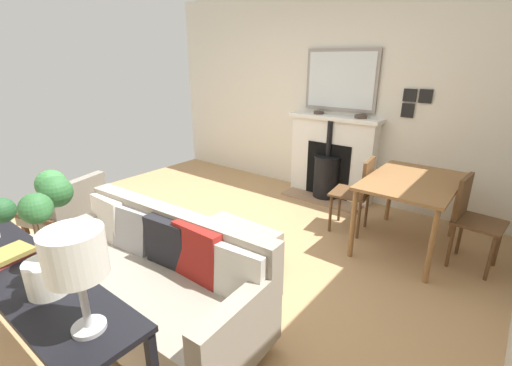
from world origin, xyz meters
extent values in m
cube|color=tan|center=(0.00, 0.00, 0.00)|extent=(5.08, 5.30, 0.01)
cube|color=silver|center=(-2.54, 0.00, 1.39)|extent=(0.12, 5.30, 2.77)
cube|color=#9E7A5B|center=(-2.10, 0.32, 0.01)|extent=(0.31, 1.13, 0.03)
cube|color=white|center=(-2.37, 0.32, 0.55)|extent=(0.22, 1.19, 1.10)
cube|color=black|center=(-2.27, 0.32, 0.41)|extent=(0.06, 0.64, 0.75)
cylinder|color=black|center=(-2.23, 0.32, 0.31)|extent=(0.35, 0.35, 0.56)
cylinder|color=black|center=(-2.23, 0.32, 0.60)|extent=(0.37, 0.37, 0.02)
cylinder|color=black|center=(-2.23, 0.32, 0.85)|extent=(0.07, 0.07, 0.48)
cube|color=white|center=(-2.34, 0.32, 1.12)|extent=(0.27, 1.27, 0.05)
cube|color=gray|center=(-2.45, 0.32, 1.60)|extent=(0.04, 1.00, 0.78)
cube|color=silver|center=(-2.43, 0.32, 1.60)|extent=(0.01, 0.92, 0.70)
cylinder|color=#47382D|center=(-2.36, 0.07, 1.16)|extent=(0.14, 0.14, 0.04)
torus|color=#47382D|center=(-2.36, 0.07, 1.18)|extent=(0.14, 0.14, 0.01)
cylinder|color=#47382D|center=(-2.36, 0.67, 1.17)|extent=(0.16, 0.16, 0.04)
torus|color=#47382D|center=(-2.36, 0.67, 1.18)|extent=(0.16, 0.16, 0.01)
cylinder|color=#B2B2B7|center=(1.20, -0.28, 0.05)|extent=(0.04, 0.04, 0.10)
cylinder|color=#B2B2B7|center=(0.59, -0.31, 0.05)|extent=(0.04, 0.04, 0.10)
cylinder|color=#B2B2B7|center=(0.51, 1.24, 0.05)|extent=(0.04, 0.04, 0.10)
cube|color=gray|center=(0.85, 0.48, 0.27)|extent=(0.86, 1.86, 0.33)
cube|color=gray|center=(0.53, 0.46, 0.63)|extent=(0.24, 1.83, 0.39)
cube|color=gray|center=(0.90, -0.37, 0.52)|extent=(0.73, 0.16, 0.19)
cube|color=gray|center=(0.81, 1.33, 0.52)|extent=(0.73, 0.16, 0.19)
cube|color=beige|center=(0.67, -0.23, 0.60)|extent=(0.15, 0.38, 0.38)
cube|color=#99999E|center=(0.65, 0.10, 0.59)|extent=(0.20, 0.37, 0.36)
cube|color=black|center=(0.63, 0.51, 0.60)|extent=(0.15, 0.39, 0.38)
cube|color=maroon|center=(0.61, 0.80, 0.61)|extent=(0.13, 0.41, 0.41)
cube|color=beige|center=(0.59, 1.16, 0.59)|extent=(0.17, 0.37, 0.37)
cylinder|color=#B2B2B7|center=(0.17, 0.11, 0.04)|extent=(0.03, 0.03, 0.09)
cylinder|color=#B2B2B7|center=(0.17, 0.74, 0.04)|extent=(0.03, 0.03, 0.09)
cylinder|color=#B2B2B7|center=(-0.36, 0.12, 0.04)|extent=(0.03, 0.03, 0.09)
cylinder|color=#B2B2B7|center=(-0.35, 0.75, 0.04)|extent=(0.03, 0.03, 0.09)
cube|color=gray|center=(-0.09, 0.43, 0.23)|extent=(0.67, 0.79, 0.27)
cube|color=#4C3321|center=(0.50, -1.40, 0.19)|extent=(0.05, 0.05, 0.38)
cube|color=#4C3321|center=(0.99, -1.25, 0.19)|extent=(0.05, 0.05, 0.38)
cube|color=#4C3321|center=(0.36, -0.94, 0.19)|extent=(0.05, 0.05, 0.38)
cube|color=#4C3321|center=(0.85, -0.79, 0.19)|extent=(0.05, 0.05, 0.38)
cube|color=slate|center=(0.67, -1.09, 0.40)|extent=(0.73, 0.71, 0.08)
cube|color=slate|center=(0.60, -0.85, 0.62)|extent=(0.61, 0.27, 0.36)
cube|color=#4C3321|center=(0.37, -1.19, 0.49)|extent=(0.19, 0.52, 0.04)
cube|color=#4C3321|center=(0.98, -1.00, 0.49)|extent=(0.19, 0.52, 0.04)
cube|color=black|center=(1.35, -0.33, 0.38)|extent=(0.04, 0.04, 0.76)
cube|color=black|center=(1.51, 0.48, 0.78)|extent=(0.38, 1.68, 0.03)
cylinder|color=#B2B2B7|center=(1.51, 1.11, 0.80)|extent=(0.14, 0.14, 0.02)
cylinder|color=#B2B2B7|center=(1.51, 1.11, 0.94)|extent=(0.03, 0.03, 0.25)
cylinder|color=silver|center=(1.51, 1.11, 1.16)|extent=(0.24, 0.24, 0.20)
cylinder|color=silver|center=(1.50, 0.71, 0.88)|extent=(0.19, 0.19, 0.17)
cylinder|color=brown|center=(1.50, 0.71, 1.10)|extent=(0.02, 0.02, 0.28)
sphere|color=#2D6633|center=(1.54, 0.92, 1.31)|extent=(0.13, 0.13, 0.13)
sphere|color=#2D6633|center=(1.40, 0.76, 1.30)|extent=(0.14, 0.14, 0.14)
sphere|color=#387A3D|center=(1.36, 0.61, 1.29)|extent=(0.14, 0.14, 0.14)
sphere|color=#26562D|center=(1.56, 0.54, 1.20)|extent=(0.12, 0.12, 0.12)
cube|color=#B23833|center=(1.52, 0.21, 0.80)|extent=(0.25, 0.21, 0.02)
cube|color=olive|center=(1.50, 0.22, 0.83)|extent=(0.24, 0.21, 0.03)
cylinder|color=olive|center=(-2.06, 1.25, 0.36)|extent=(0.05, 0.05, 0.71)
cylinder|color=olive|center=(-0.98, 1.25, 0.36)|extent=(0.05, 0.05, 0.71)
cylinder|color=olive|center=(-2.06, 1.95, 0.36)|extent=(0.05, 0.05, 0.71)
cylinder|color=olive|center=(-0.98, 1.95, 0.36)|extent=(0.05, 0.05, 0.71)
cube|color=olive|center=(-1.52, 1.60, 0.73)|extent=(1.17, 0.81, 0.03)
cylinder|color=brown|center=(-1.66, 0.80, 0.22)|extent=(0.04, 0.04, 0.44)
cylinder|color=brown|center=(-1.34, 0.84, 0.22)|extent=(0.04, 0.04, 0.44)
cylinder|color=brown|center=(-1.70, 1.12, 0.22)|extent=(0.04, 0.04, 0.44)
cylinder|color=brown|center=(-1.38, 1.15, 0.22)|extent=(0.04, 0.04, 0.44)
cube|color=brown|center=(-1.52, 0.98, 0.45)|extent=(0.44, 0.44, 0.02)
cube|color=brown|center=(-1.54, 1.14, 0.66)|extent=(0.36, 0.08, 0.40)
cylinder|color=brown|center=(-1.35, 2.37, 0.22)|extent=(0.03, 0.03, 0.45)
cylinder|color=brown|center=(-1.67, 2.40, 0.22)|extent=(0.03, 0.03, 0.45)
cylinder|color=brown|center=(-1.38, 2.05, 0.22)|extent=(0.03, 0.03, 0.45)
cylinder|color=brown|center=(-1.69, 2.08, 0.22)|extent=(0.03, 0.03, 0.45)
cube|color=brown|center=(-1.52, 2.22, 0.46)|extent=(0.43, 0.43, 0.02)
cube|color=brown|center=(-1.54, 2.05, 0.67)|extent=(0.36, 0.07, 0.40)
cube|color=black|center=(-2.46, 1.21, 1.46)|extent=(0.02, 0.15, 0.15)
cube|color=black|center=(-2.46, 1.38, 1.46)|extent=(0.02, 0.14, 0.16)
cube|color=black|center=(-2.46, 1.21, 1.28)|extent=(0.02, 0.14, 0.17)
camera|label=1|loc=(2.01, 2.40, 1.87)|focal=24.66mm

